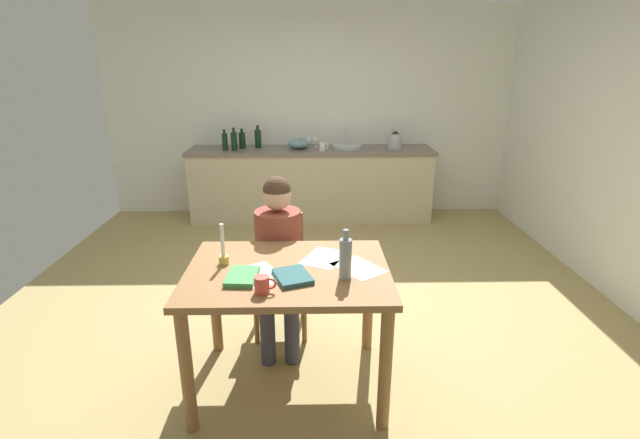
{
  "coord_description": "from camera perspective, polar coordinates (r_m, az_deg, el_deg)",
  "views": [
    {
      "loc": [
        0.0,
        -3.43,
        1.92
      ],
      "look_at": [
        0.06,
        -0.32,
        0.85
      ],
      "focal_mm": 25.75,
      "sensor_mm": 36.0,
      "label": 1
    }
  ],
  "objects": [
    {
      "name": "paper_letter",
      "position": [
        2.61,
        -7.51,
        -6.79
      ],
      "size": [
        0.33,
        0.36,
        0.0
      ],
      "primitive_type": "cube",
      "rotation": [
        0.0,
        0.0,
        0.56
      ],
      "color": "white",
      "rests_on": "dining_table"
    },
    {
      "name": "coffee_mug",
      "position": [
        2.4,
        -7.17,
        -8.02
      ],
      "size": [
        0.11,
        0.08,
        0.09
      ],
      "color": "#D84C3F",
      "rests_on": "dining_table"
    },
    {
      "name": "bottle_vinegar",
      "position": [
        5.72,
        -10.62,
        9.59
      ],
      "size": [
        0.07,
        0.07,
        0.27
      ],
      "color": "black",
      "rests_on": "kitchen_counter"
    },
    {
      "name": "teacup_on_counter",
      "position": [
        5.6,
        0.32,
        9.04
      ],
      "size": [
        0.11,
        0.07,
        0.1
      ],
      "color": "white",
      "rests_on": "kitchen_counter"
    },
    {
      "name": "bottle_oil",
      "position": [
        5.76,
        -11.74,
        9.49
      ],
      "size": [
        0.07,
        0.07,
        0.25
      ],
      "color": "black",
      "rests_on": "kitchen_counter"
    },
    {
      "name": "sink_unit",
      "position": [
        5.77,
        3.35,
        9.03
      ],
      "size": [
        0.36,
        0.36,
        0.24
      ],
      "color": "#B2B7BC",
      "rests_on": "kitchen_counter"
    },
    {
      "name": "paper_bill",
      "position": [
        2.68,
        4.8,
        -5.98
      ],
      "size": [
        0.34,
        0.36,
        0.0
      ],
      "primitive_type": "cube",
      "rotation": [
        0.0,
        0.0,
        0.62
      ],
      "color": "white",
      "rests_on": "dining_table"
    },
    {
      "name": "wine_bottle_on_table",
      "position": [
        2.5,
        3.17,
        -4.8
      ],
      "size": [
        0.07,
        0.07,
        0.29
      ],
      "color": "#8C999E",
      "rests_on": "dining_table"
    },
    {
      "name": "mixing_bowl",
      "position": [
        5.76,
        -2.65,
        9.41
      ],
      "size": [
        0.27,
        0.27,
        0.12
      ],
      "primitive_type": "ellipsoid",
      "color": "#668C99",
      "rests_on": "kitchen_counter"
    },
    {
      "name": "stovetop_kettle",
      "position": [
        5.83,
        9.31,
        9.67
      ],
      "size": [
        0.18,
        0.18,
        0.22
      ],
      "color": "#B7BABF",
      "rests_on": "kitchen_counter"
    },
    {
      "name": "book_cookery",
      "position": [
        2.54,
        -3.44,
        -7.07
      ],
      "size": [
        0.24,
        0.28,
        0.03
      ],
      "primitive_type": "cube",
      "rotation": [
        0.0,
        0.0,
        0.35
      ],
      "color": "#28555A",
      "rests_on": "dining_table"
    },
    {
      "name": "wine_glass_by_kettle",
      "position": [
        5.89,
        -1.45,
        10.1
      ],
      "size": [
        0.07,
        0.07,
        0.15
      ],
      "color": "silver",
      "rests_on": "kitchen_counter"
    },
    {
      "name": "dining_table",
      "position": [
        2.72,
        -3.96,
        -8.52
      ],
      "size": [
        1.17,
        0.87,
        0.79
      ],
      "color": "olive",
      "rests_on": "ground"
    },
    {
      "name": "person_seated",
      "position": [
        3.2,
        -5.19,
        -3.94
      ],
      "size": [
        0.34,
        0.6,
        1.19
      ],
      "color": "brown",
      "rests_on": "ground"
    },
    {
      "name": "wine_glass_back_left",
      "position": [
        5.89,
        -2.91,
        10.08
      ],
      "size": [
        0.07,
        0.07,
        0.15
      ],
      "color": "silver",
      "rests_on": "kitchen_counter"
    },
    {
      "name": "candlestick",
      "position": [
        2.76,
        -11.92,
        -4.1
      ],
      "size": [
        0.06,
        0.06,
        0.25
      ],
      "color": "gold",
      "rests_on": "dining_table"
    },
    {
      "name": "chair_at_table",
      "position": [
        3.41,
        -5.04,
        -5.95
      ],
      "size": [
        0.42,
        0.42,
        0.87
      ],
      "color": "olive",
      "rests_on": "ground"
    },
    {
      "name": "wall_back",
      "position": [
        6.06,
        -1.17,
        13.13
      ],
      "size": [
        5.2,
        0.12,
        2.6
      ],
      "primitive_type": "cube",
      "color": "silver",
      "rests_on": "ground"
    },
    {
      "name": "paper_envelope",
      "position": [
        2.8,
        0.48,
        -4.77
      ],
      "size": [
        0.31,
        0.36,
        0.0
      ],
      "primitive_type": "cube",
      "rotation": [
        0.0,
        0.0,
        -0.43
      ],
      "color": "white",
      "rests_on": "dining_table"
    },
    {
      "name": "book_magazine",
      "position": [
        2.57,
        -9.64,
        -7.0
      ],
      "size": [
        0.17,
        0.24,
        0.03
      ],
      "primitive_type": "cube",
      "rotation": [
        0.0,
        0.0,
        -0.07
      ],
      "color": "#43964F",
      "rests_on": "dining_table"
    },
    {
      "name": "bottle_sauce",
      "position": [
        5.86,
        -7.72,
        9.97
      ],
      "size": [
        0.08,
        0.08,
        0.28
      ],
      "color": "black",
      "rests_on": "kitchen_counter"
    },
    {
      "name": "wine_glass_near_sink",
      "position": [
        5.89,
        -0.56,
        10.1
      ],
      "size": [
        0.07,
        0.07,
        0.15
      ],
      "color": "silver",
      "rests_on": "kitchen_counter"
    },
    {
      "name": "bottle_wine_red",
      "position": [
        5.84,
        -9.65,
        9.71
      ],
      "size": [
        0.08,
        0.08,
        0.24
      ],
      "color": "black",
      "rests_on": "kitchen_counter"
    },
    {
      "name": "kitchen_counter",
      "position": [
        5.85,
        -1.11,
        4.48
      ],
      "size": [
        3.02,
        0.64,
        0.9
      ],
      "color": "beige",
      "rests_on": "ground"
    },
    {
      "name": "ground_plane",
      "position": [
        3.94,
        -1.02,
        -10.53
      ],
      "size": [
        5.2,
        5.2,
        0.04
      ],
      "primitive_type": "cube",
      "color": "tan"
    }
  ]
}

